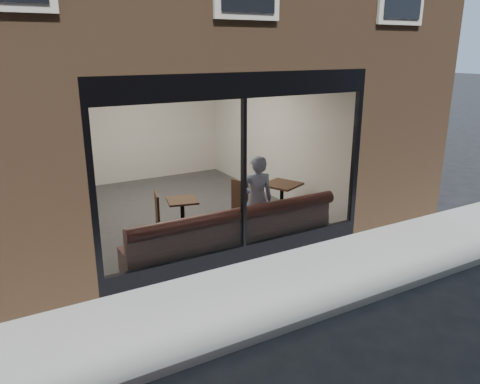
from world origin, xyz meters
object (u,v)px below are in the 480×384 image
banquette (232,241)px  cafe_table_right (282,184)px  cafe_table_left (182,201)px  person (257,200)px  cafe_chair_left (148,230)px  cafe_chair_right (234,216)px

banquette → cafe_table_right: size_ratio=5.75×
cafe_table_left → cafe_table_right: 2.31m
cafe_table_left → cafe_table_right: cafe_table_right is taller
person → cafe_chair_left: (-1.77, 1.05, -0.61)m
person → cafe_chair_left: 2.15m
cafe_table_right → cafe_chair_left: 3.03m
cafe_chair_right → banquette: bearing=38.7°
cafe_table_left → cafe_chair_right: size_ratio=1.33×
person → cafe_table_left: bearing=-25.9°
cafe_chair_left → person: bearing=163.2°
cafe_table_left → cafe_table_right: (2.31, -0.05, 0.00)m
cafe_table_right → cafe_chair_right: size_ratio=1.64×
banquette → cafe_table_left: size_ratio=7.07×
cafe_table_left → cafe_chair_right: cafe_table_left is taller
person → cafe_chair_right: bearing=-75.8°
banquette → cafe_table_right: 2.21m
banquette → cafe_table_left: bearing=111.7°
cafe_table_left → person: bearing=-41.7°
cafe_table_left → cafe_chair_left: cafe_table_left is taller
person → cafe_table_right: (1.22, 0.92, -0.11)m
person → cafe_chair_right: (0.02, 0.92, -0.61)m
cafe_table_left → cafe_chair_left: 0.85m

